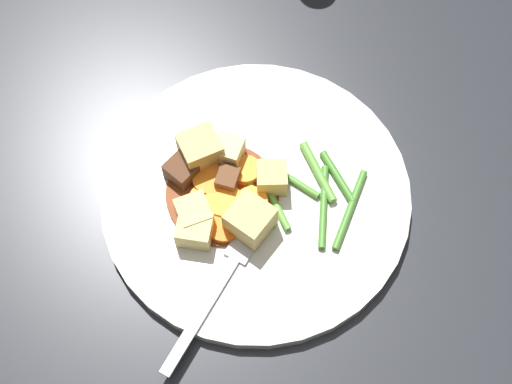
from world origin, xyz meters
The scene contains 25 objects.
ground_plane centered at (0.00, 0.00, 0.00)m, with size 3.00×3.00×0.00m, color #26282D.
dinner_plate centered at (0.00, 0.00, 0.01)m, with size 0.29×0.29×0.01m, color white.
stew_sauce centered at (0.03, 0.00, 0.01)m, with size 0.10×0.10×0.00m, color brown.
carrot_slice_0 centered at (0.03, 0.03, 0.02)m, with size 0.03×0.03×0.01m, color orange.
carrot_slice_1 centered at (0.05, 0.01, 0.02)m, with size 0.03×0.03×0.01m, color orange.
carrot_slice_2 centered at (0.03, 0.01, 0.02)m, with size 0.03×0.03×0.01m, color orange.
carrot_slice_3 centered at (0.01, 0.01, 0.02)m, with size 0.03×0.03×0.01m, color orange.
carrot_slice_4 centered at (0.01, -0.02, 0.02)m, with size 0.03×0.03×0.01m, color orange.
carrot_slice_5 centered at (0.04, -0.01, 0.02)m, with size 0.03×0.03×0.01m, color orange.
potato_chunk_0 centered at (0.06, 0.04, 0.02)m, with size 0.03×0.03×0.02m, color #E5CC7A.
potato_chunk_1 centered at (0.02, -0.04, 0.03)m, with size 0.03×0.02×0.03m, color #EAD68C.
potato_chunk_2 centered at (0.05, -0.04, 0.03)m, with size 0.03×0.04×0.03m, color #DBBC6B.
potato_chunk_3 centered at (0.06, 0.02, 0.03)m, with size 0.03×0.03×0.02m, color #E5CC7A.
potato_chunk_4 centered at (0.01, 0.03, 0.03)m, with size 0.04×0.04×0.03m, color #DBBC6B.
potato_chunk_5 centered at (-0.01, -0.01, 0.03)m, with size 0.03×0.03×0.03m, color #DBBC6B.
meat_chunk_0 centered at (0.03, -0.01, 0.02)m, with size 0.02×0.02×0.02m, color brown.
meat_chunk_1 centered at (0.07, -0.02, 0.02)m, with size 0.03×0.03×0.02m, color #56331E.
green_bean_0 centered at (0.00, 0.01, 0.02)m, with size 0.01×0.01×0.07m, color #66AD42.
green_bean_1 centered at (-0.06, 0.02, 0.02)m, with size 0.01×0.01×0.08m, color #4C8E33.
green_bean_2 centered at (-0.08, -0.01, 0.02)m, with size 0.01×0.01×0.06m, color #4C8E33.
green_bean_3 centered at (-0.02, 0.02, 0.02)m, with size 0.01×0.01×0.05m, color #66AD42.
green_bean_4 centered at (-0.08, 0.03, 0.02)m, with size 0.01×0.01×0.08m, color #4C8E33.
green_bean_5 centered at (-0.06, -0.01, 0.02)m, with size 0.01×0.01×0.07m, color #66AD42.
green_bean_6 centered at (-0.03, -0.01, 0.02)m, with size 0.01×0.01×0.07m, color #599E38.
fork centered at (0.04, 0.08, 0.01)m, with size 0.11×0.15×0.00m.
Camera 1 is at (0.02, 0.29, 0.61)m, focal length 50.77 mm.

